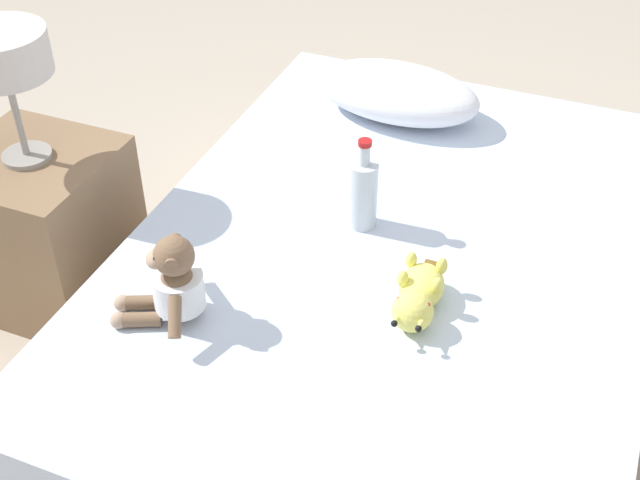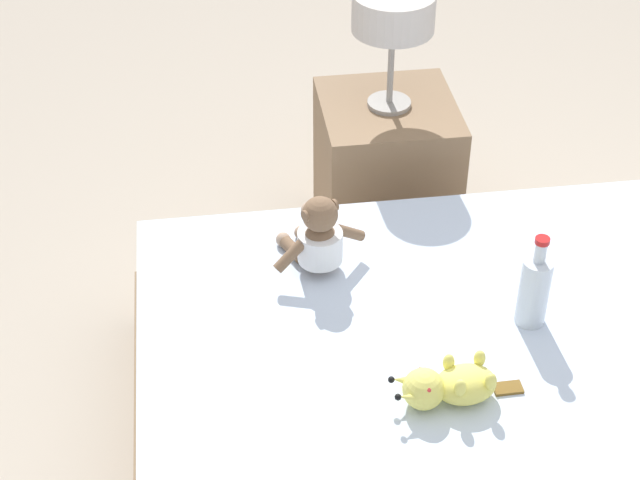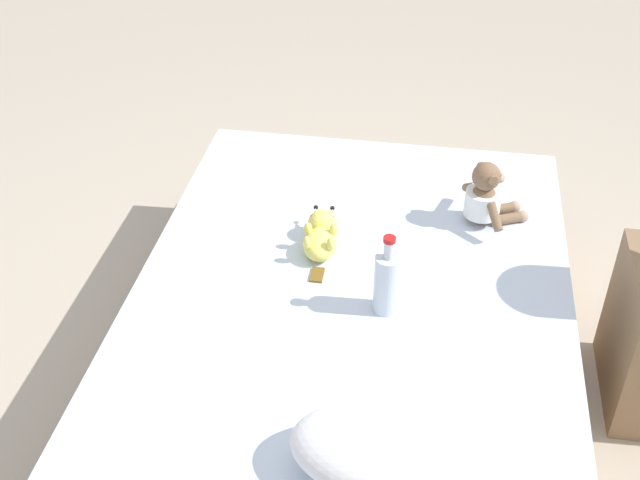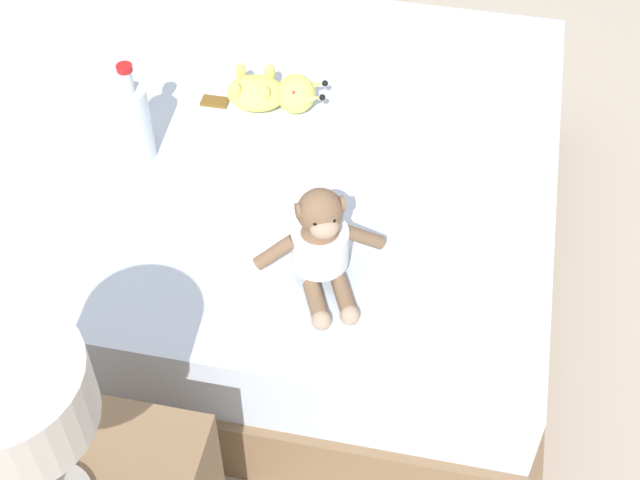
{
  "view_description": "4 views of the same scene",
  "coord_description": "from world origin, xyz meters",
  "px_view_note": "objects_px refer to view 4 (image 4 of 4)",
  "views": [
    {
      "loc": [
        0.48,
        -1.71,
        1.83
      ],
      "look_at": [
        -0.15,
        -0.16,
        0.5
      ],
      "focal_mm": 47.73,
      "sensor_mm": 36.0,
      "label": 1
    },
    {
      "loc": [
        1.74,
        -0.75,
        2.2
      ],
      "look_at": [
        -0.39,
        -0.46,
        0.51
      ],
      "focal_mm": 57.53,
      "sensor_mm": 36.0,
      "label": 2
    },
    {
      "loc": [
        -0.22,
        1.89,
        2.04
      ],
      "look_at": [
        0.13,
        -0.18,
        0.47
      ],
      "focal_mm": 45.59,
      "sensor_mm": 36.0,
      "label": 3
    },
    {
      "loc": [
        -1.66,
        -0.72,
        1.93
      ],
      "look_at": [
        -0.39,
        -0.46,
        0.51
      ],
      "focal_mm": 51.83,
      "sensor_mm": 36.0,
      "label": 4
    }
  ],
  "objects_px": {
    "glass_bottle": "(135,121)",
    "bedside_lamp": "(5,401)",
    "plush_monkey": "(321,245)",
    "bed": "(183,188)",
    "plush_yellow_creature": "(273,93)"
  },
  "relations": [
    {
      "from": "bed",
      "to": "plush_monkey",
      "type": "xyz_separation_m",
      "value": [
        -0.4,
        -0.46,
        0.31
      ]
    },
    {
      "from": "glass_bottle",
      "to": "bedside_lamp",
      "type": "height_order",
      "value": "bedside_lamp"
    },
    {
      "from": "bedside_lamp",
      "to": "plush_monkey",
      "type": "bearing_deg",
      "value": -26.03
    },
    {
      "from": "plush_yellow_creature",
      "to": "glass_bottle",
      "type": "bearing_deg",
      "value": 131.16
    },
    {
      "from": "bed",
      "to": "bedside_lamp",
      "type": "height_order",
      "value": "bedside_lamp"
    },
    {
      "from": "bed",
      "to": "glass_bottle",
      "type": "relative_size",
      "value": 7.33
    },
    {
      "from": "bedside_lamp",
      "to": "glass_bottle",
      "type": "bearing_deg",
      "value": 11.23
    },
    {
      "from": "bed",
      "to": "glass_bottle",
      "type": "bearing_deg",
      "value": 156.35
    },
    {
      "from": "plush_monkey",
      "to": "glass_bottle",
      "type": "relative_size",
      "value": 1.02
    },
    {
      "from": "plush_yellow_creature",
      "to": "glass_bottle",
      "type": "xyz_separation_m",
      "value": [
        -0.24,
        0.28,
        0.06
      ]
    },
    {
      "from": "plush_monkey",
      "to": "bedside_lamp",
      "type": "height_order",
      "value": "bedside_lamp"
    },
    {
      "from": "plush_monkey",
      "to": "glass_bottle",
      "type": "distance_m",
      "value": 0.58
    },
    {
      "from": "bed",
      "to": "plush_yellow_creature",
      "type": "xyz_separation_m",
      "value": [
        0.13,
        -0.23,
        0.26
      ]
    },
    {
      "from": "plush_monkey",
      "to": "bedside_lamp",
      "type": "distance_m",
      "value": 0.8
    },
    {
      "from": "glass_bottle",
      "to": "bedside_lamp",
      "type": "distance_m",
      "value": 1.01
    }
  ]
}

